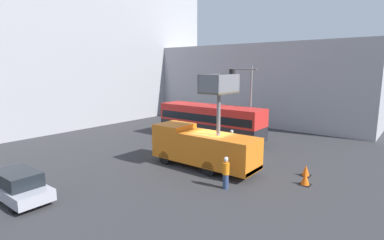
{
  "coord_description": "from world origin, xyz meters",
  "views": [
    {
      "loc": [
        -16.11,
        -10.83,
        6.56
      ],
      "look_at": [
        -0.64,
        1.33,
        3.12
      ],
      "focal_mm": 28.0,
      "sensor_mm": 36.0,
      "label": 1
    }
  ],
  "objects_px": {
    "traffic_light_pole": "(245,93)",
    "traffic_cone_mid_road": "(305,179)",
    "road_worker_directing": "(232,141)",
    "road_worker_near_truck": "(226,173)",
    "utility_truck": "(203,145)",
    "traffic_cone_near_truck": "(306,171)",
    "city_bus": "(211,120)",
    "parked_car_curbside": "(17,185)"
  },
  "relations": [
    {
      "from": "road_worker_near_truck",
      "to": "road_worker_directing",
      "type": "relative_size",
      "value": 0.99
    },
    {
      "from": "utility_truck",
      "to": "traffic_cone_mid_road",
      "type": "distance_m",
      "value": 6.56
    },
    {
      "from": "road_worker_directing",
      "to": "traffic_cone_mid_road",
      "type": "relative_size",
      "value": 2.57
    },
    {
      "from": "traffic_light_pole",
      "to": "road_worker_near_truck",
      "type": "relative_size",
      "value": 3.73
    },
    {
      "from": "traffic_light_pole",
      "to": "road_worker_directing",
      "type": "bearing_deg",
      "value": -170.31
    },
    {
      "from": "traffic_light_pole",
      "to": "traffic_cone_mid_road",
      "type": "distance_m",
      "value": 10.11
    },
    {
      "from": "utility_truck",
      "to": "road_worker_near_truck",
      "type": "xyz_separation_m",
      "value": [
        -2.07,
        -3.07,
        -0.63
      ]
    },
    {
      "from": "utility_truck",
      "to": "road_worker_near_truck",
      "type": "relative_size",
      "value": 4.06
    },
    {
      "from": "city_bus",
      "to": "road_worker_directing",
      "type": "bearing_deg",
      "value": 152.06
    },
    {
      "from": "traffic_cone_near_truck",
      "to": "traffic_cone_mid_road",
      "type": "bearing_deg",
      "value": -163.6
    },
    {
      "from": "road_worker_directing",
      "to": "parked_car_curbside",
      "type": "distance_m",
      "value": 14.54
    },
    {
      "from": "utility_truck",
      "to": "traffic_light_pole",
      "type": "relative_size",
      "value": 1.09
    },
    {
      "from": "road_worker_near_truck",
      "to": "traffic_cone_near_truck",
      "type": "distance_m",
      "value": 5.55
    },
    {
      "from": "city_bus",
      "to": "traffic_light_pole",
      "type": "height_order",
      "value": "traffic_light_pole"
    },
    {
      "from": "city_bus",
      "to": "road_worker_near_truck",
      "type": "xyz_separation_m",
      "value": [
        -8.69,
        -7.05,
        -0.97
      ]
    },
    {
      "from": "traffic_light_pole",
      "to": "traffic_cone_mid_road",
      "type": "xyz_separation_m",
      "value": [
        -5.84,
        -7.13,
        -4.15
      ]
    },
    {
      "from": "utility_truck",
      "to": "road_worker_directing",
      "type": "bearing_deg",
      "value": 4.24
    },
    {
      "from": "utility_truck",
      "to": "traffic_cone_mid_road",
      "type": "bearing_deg",
      "value": -79.45
    },
    {
      "from": "utility_truck",
      "to": "parked_car_curbside",
      "type": "relative_size",
      "value": 1.63
    },
    {
      "from": "city_bus",
      "to": "traffic_cone_near_truck",
      "type": "height_order",
      "value": "city_bus"
    },
    {
      "from": "road_worker_directing",
      "to": "parked_car_curbside",
      "type": "height_order",
      "value": "road_worker_directing"
    },
    {
      "from": "parked_car_curbside",
      "to": "city_bus",
      "type": "bearing_deg",
      "value": -1.59
    },
    {
      "from": "traffic_light_pole",
      "to": "road_worker_near_truck",
      "type": "bearing_deg",
      "value": -156.98
    },
    {
      "from": "city_bus",
      "to": "traffic_light_pole",
      "type": "distance_m",
      "value": 4.13
    },
    {
      "from": "utility_truck",
      "to": "traffic_cone_near_truck",
      "type": "distance_m",
      "value": 6.59
    },
    {
      "from": "road_worker_near_truck",
      "to": "traffic_cone_mid_road",
      "type": "height_order",
      "value": "road_worker_near_truck"
    },
    {
      "from": "city_bus",
      "to": "traffic_cone_near_truck",
      "type": "relative_size",
      "value": 14.82
    },
    {
      "from": "road_worker_directing",
      "to": "road_worker_near_truck",
      "type": "bearing_deg",
      "value": 171.55
    },
    {
      "from": "traffic_light_pole",
      "to": "traffic_cone_near_truck",
      "type": "bearing_deg",
      "value": -123.04
    },
    {
      "from": "traffic_cone_near_truck",
      "to": "parked_car_curbside",
      "type": "xyz_separation_m",
      "value": [
        -12.39,
        10.32,
        0.44
      ]
    },
    {
      "from": "utility_truck",
      "to": "road_worker_directing",
      "type": "distance_m",
      "value": 4.29
    },
    {
      "from": "traffic_light_pole",
      "to": "traffic_cone_mid_road",
      "type": "bearing_deg",
      "value": -129.34
    },
    {
      "from": "city_bus",
      "to": "road_worker_directing",
      "type": "relative_size",
      "value": 5.47
    },
    {
      "from": "utility_truck",
      "to": "traffic_light_pole",
      "type": "distance_m",
      "value": 7.66
    },
    {
      "from": "city_bus",
      "to": "traffic_cone_near_truck",
      "type": "distance_m",
      "value": 10.74
    },
    {
      "from": "utility_truck",
      "to": "traffic_cone_mid_road",
      "type": "height_order",
      "value": "utility_truck"
    },
    {
      "from": "road_worker_directing",
      "to": "traffic_cone_mid_road",
      "type": "bearing_deg",
      "value": -151.36
    },
    {
      "from": "utility_truck",
      "to": "traffic_cone_near_truck",
      "type": "relative_size",
      "value": 10.88
    },
    {
      "from": "road_worker_near_truck",
      "to": "traffic_cone_mid_road",
      "type": "bearing_deg",
      "value": 11.28
    },
    {
      "from": "traffic_cone_mid_road",
      "to": "parked_car_curbside",
      "type": "xyz_separation_m",
      "value": [
        -10.9,
        10.76,
        0.42
      ]
    },
    {
      "from": "utility_truck",
      "to": "traffic_cone_near_truck",
      "type": "height_order",
      "value": "utility_truck"
    },
    {
      "from": "road_worker_near_truck",
      "to": "parked_car_curbside",
      "type": "xyz_separation_m",
      "value": [
        -7.65,
        7.5,
        -0.15
      ]
    }
  ]
}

